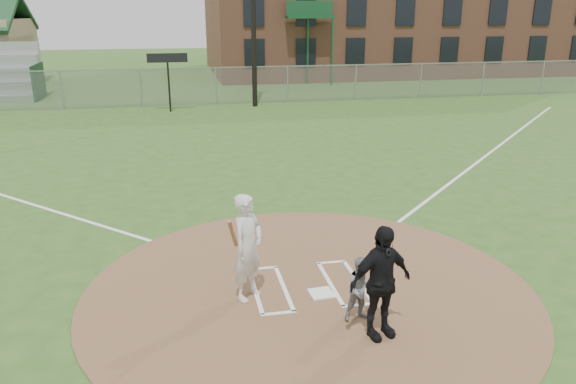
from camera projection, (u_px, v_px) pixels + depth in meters
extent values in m
plane|color=#2F561D|center=(309.00, 290.00, 10.52)|extent=(140.00, 140.00, 0.00)
cylinder|color=brown|center=(309.00, 290.00, 10.52)|extent=(8.40, 8.40, 0.02)
cube|color=white|center=(321.00, 293.00, 10.34)|extent=(0.46, 0.46, 0.03)
cube|color=white|center=(490.00, 153.00, 20.60)|extent=(17.04, 17.04, 0.01)
imported|color=gray|center=(361.00, 289.00, 9.33)|extent=(0.58, 0.47, 1.13)
imported|color=black|center=(381.00, 282.00, 8.76)|extent=(1.18, 0.72, 1.88)
cube|color=white|center=(255.00, 290.00, 10.46)|extent=(0.08, 1.80, 0.01)
cube|color=white|center=(284.00, 288.00, 10.57)|extent=(0.08, 1.80, 0.01)
cube|color=white|center=(262.00, 268.00, 11.36)|extent=(0.62, 0.08, 0.01)
cube|color=white|center=(279.00, 313.00, 9.68)|extent=(0.62, 0.08, 0.01)
cube|color=white|center=(358.00, 281.00, 10.84)|extent=(0.08, 1.80, 0.01)
cube|color=white|center=(330.00, 283.00, 10.74)|extent=(0.08, 1.80, 0.01)
cube|color=white|center=(331.00, 262.00, 11.63)|extent=(0.62, 0.08, 0.01)
cube|color=white|center=(358.00, 305.00, 9.95)|extent=(0.62, 0.08, 0.01)
imported|color=silver|center=(248.00, 247.00, 9.94)|extent=(0.83, 0.85, 1.96)
cylinder|color=#915A3A|center=(233.00, 233.00, 9.38)|extent=(0.23, 0.60, 0.70)
cube|color=slate|center=(216.00, 86.00, 30.71)|extent=(56.00, 0.03, 2.00)
cube|color=gray|center=(215.00, 68.00, 30.40)|extent=(56.00, 0.06, 0.06)
cube|color=gray|center=(216.00, 86.00, 30.71)|extent=(56.08, 0.08, 2.00)
cube|color=#194728|center=(39.00, 81.00, 32.74)|extent=(0.08, 3.20, 2.00)
cube|color=#194728|center=(310.00, 17.00, 37.78)|extent=(3.20, 1.00, 0.15)
cube|color=#194728|center=(308.00, 51.00, 38.94)|extent=(0.12, 0.12, 4.50)
cube|color=#194728|center=(332.00, 52.00, 38.34)|extent=(0.12, 0.12, 4.50)
cube|color=#194728|center=(310.00, 9.00, 37.61)|extent=(3.20, 0.08, 1.00)
cylinder|color=black|center=(169.00, 86.00, 28.47)|extent=(0.10, 0.10, 2.60)
cube|color=black|center=(167.00, 58.00, 28.03)|extent=(2.00, 0.10, 0.45)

